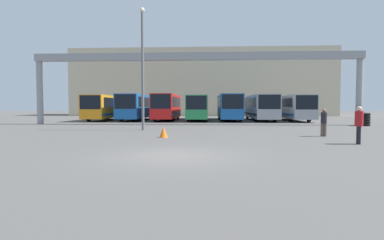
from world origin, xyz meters
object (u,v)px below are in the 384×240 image
at_px(bus_slot_2, 167,106).
at_px(pedestrian_near_left, 359,124).
at_px(bus_slot_0, 106,106).
at_px(bus_slot_1, 137,106).
at_px(bus_slot_5, 260,106).
at_px(lamp_post, 143,65).
at_px(bus_slot_6, 292,106).
at_px(tire_stack, 364,119).
at_px(bus_slot_4, 229,106).
at_px(pedestrian_near_right, 324,122).
at_px(bus_slot_3, 198,106).
at_px(traffic_cone, 164,132).

height_order(bus_slot_2, pedestrian_near_left, bus_slot_2).
bearing_deg(bus_slot_0, bus_slot_2, 2.21).
relative_size(bus_slot_1, bus_slot_5, 0.94).
distance_m(bus_slot_1, bus_slot_2, 3.94).
distance_m(pedestrian_near_left, lamp_post, 14.92).
xyz_separation_m(bus_slot_6, pedestrian_near_left, (-3.30, -23.70, -0.82)).
bearing_deg(bus_slot_1, tire_stack, -22.67).
distance_m(bus_slot_0, lamp_post, 17.69).
relative_size(bus_slot_4, bus_slot_6, 1.05).
bearing_deg(bus_slot_5, pedestrian_near_right, -88.94).
distance_m(bus_slot_2, bus_slot_3, 3.98).
height_order(bus_slot_1, bus_slot_4, bus_slot_1).
xyz_separation_m(bus_slot_6, traffic_cone, (-13.13, -21.16, -1.47)).
relative_size(bus_slot_2, bus_slot_4, 0.89).
bearing_deg(bus_slot_5, tire_stack, -52.61).
height_order(bus_slot_4, tire_stack, bus_slot_4).
xyz_separation_m(bus_slot_6, lamp_post, (-15.47, -16.03, 3.16)).
xyz_separation_m(bus_slot_0, tire_stack, (27.49, -9.43, -1.20)).
xyz_separation_m(bus_slot_1, bus_slot_5, (15.76, 0.35, -0.03)).
height_order(bus_slot_0, traffic_cone, bus_slot_0).
height_order(pedestrian_near_left, lamp_post, lamp_post).
relative_size(pedestrian_near_left, lamp_post, 0.20).
distance_m(bus_slot_5, tire_stack, 12.88).
relative_size(bus_slot_0, pedestrian_near_right, 6.22).
bearing_deg(bus_slot_4, bus_slot_5, -2.81).
bearing_deg(traffic_cone, tire_stack, 33.10).
bearing_deg(bus_slot_5, bus_slot_4, 177.19).
bearing_deg(bus_slot_6, tire_stack, -69.14).
bearing_deg(bus_slot_3, traffic_cone, -93.50).
xyz_separation_m(bus_slot_2, bus_slot_6, (15.76, 0.36, -0.08)).
relative_size(pedestrian_near_right, tire_stack, 1.40).
relative_size(bus_slot_2, lamp_post, 1.20).
xyz_separation_m(bus_slot_0, bus_slot_1, (3.94, 0.40, 0.05)).
xyz_separation_m(bus_slot_5, traffic_cone, (-9.19, -21.26, -1.51)).
relative_size(bus_slot_0, bus_slot_5, 0.87).
bearing_deg(bus_slot_2, lamp_post, -88.91).
height_order(bus_slot_5, lamp_post, lamp_post).
bearing_deg(tire_stack, bus_slot_1, 157.33).
bearing_deg(tire_stack, bus_slot_3, 146.69).
distance_m(bus_slot_1, traffic_cone, 21.97).
bearing_deg(pedestrian_near_left, lamp_post, -96.08).
distance_m(bus_slot_4, pedestrian_near_right, 20.81).
distance_m(bus_slot_0, pedestrian_near_left, 30.75).
xyz_separation_m(bus_slot_3, bus_slot_4, (3.94, 0.08, 0.08)).
height_order(bus_slot_0, lamp_post, lamp_post).
bearing_deg(bus_slot_1, bus_slot_5, 1.29).
height_order(pedestrian_near_left, tire_stack, pedestrian_near_left).
bearing_deg(bus_slot_1, pedestrian_near_right, -50.80).
bearing_deg(bus_slot_5, lamp_post, -125.55).
bearing_deg(bus_slot_3, bus_slot_2, -171.86).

